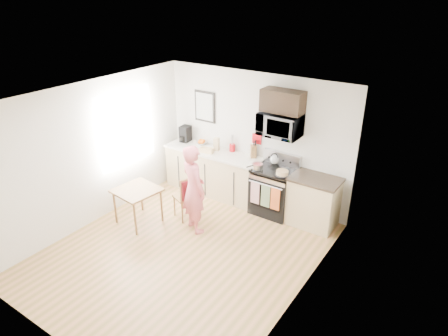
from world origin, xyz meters
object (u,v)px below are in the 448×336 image
Objects in this scene: chair at (188,193)px; dining_table at (137,193)px; cake at (282,173)px; range at (274,192)px; person at (194,189)px; microwave at (280,125)px.

dining_table is at bearing -119.13° from chair.
cake reaches higher than chair.
range is 1.64m from chair.
range is 1.59× the size of dining_table.
dining_table is (-1.00, -0.40, -0.21)m from person.
dining_table is (-1.89, -1.72, 0.17)m from range.
dining_table is (-1.89, -1.83, -1.15)m from microwave.
cake reaches higher than dining_table.
cake is at bearing -109.48° from person.
person is 2.23× the size of dining_table.
range is 4.36× the size of cake.
cake is (0.23, -0.27, -0.79)m from microwave.
person is at bearing -134.13° from cake.
chair is (-1.16, -1.15, 0.14)m from range.
dining_table is at bearing -143.73° from cake.
dining_table is at bearing 46.49° from person.
chair is (0.73, 0.57, -0.03)m from dining_table.
microwave reaches higher than range.
person is at bearing 21.84° from dining_table.
person reaches higher than chair.
chair is at bearing -132.79° from microwave.
microwave is at bearing 130.64° from cake.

